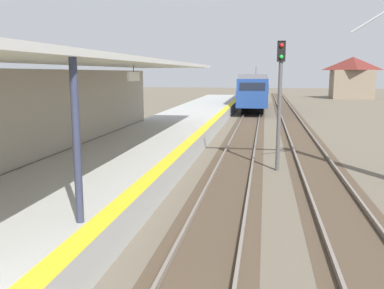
{
  "coord_description": "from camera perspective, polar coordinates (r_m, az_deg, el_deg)",
  "views": [
    {
      "loc": [
        3.06,
        -2.79,
        3.97
      ],
      "look_at": [
        1.2,
        7.79,
        2.1
      ],
      "focal_mm": 38.66,
      "sensor_mm": 36.0,
      "label": 1
    }
  ],
  "objects": [
    {
      "name": "track_pair_nearest_platform",
      "position": [
        23.15,
        6.96,
        0.04
      ],
      "size": [
        2.34,
        120.0,
        0.16
      ],
      "color": "#4C3D2D",
      "rests_on": "ground"
    },
    {
      "name": "station_platform",
      "position": [
        19.91,
        -6.4,
        -0.38
      ],
      "size": [
        5.0,
        80.0,
        0.91
      ],
      "color": "#A8A8A3",
      "rests_on": "ground"
    },
    {
      "name": "approaching_train",
      "position": [
        47.18,
        8.64,
        7.57
      ],
      "size": [
        2.93,
        19.6,
        4.76
      ],
      "color": "navy",
      "rests_on": "ground"
    },
    {
      "name": "rail_signal_post",
      "position": [
        16.97,
        12.03,
        7.03
      ],
      "size": [
        0.32,
        0.34,
        5.2
      ],
      "color": "#4C4C4C",
      "rests_on": "ground"
    },
    {
      "name": "track_pair_middle",
      "position": [
        23.23,
        15.36,
        -0.21
      ],
      "size": [
        2.34,
        120.0,
        0.16
      ],
      "color": "#4C3D2D",
      "rests_on": "ground"
    },
    {
      "name": "distant_trackside_house",
      "position": [
        69.23,
        21.2,
        8.68
      ],
      "size": [
        6.6,
        5.28,
        6.4
      ],
      "color": "#7F705B",
      "rests_on": "ground"
    },
    {
      "name": "station_building_with_canopy",
      "position": [
        16.1,
        -17.32,
        4.75
      ],
      "size": [
        4.85,
        24.0,
        4.43
      ],
      "color": "#4C4C4C",
      "rests_on": "ground"
    }
  ]
}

